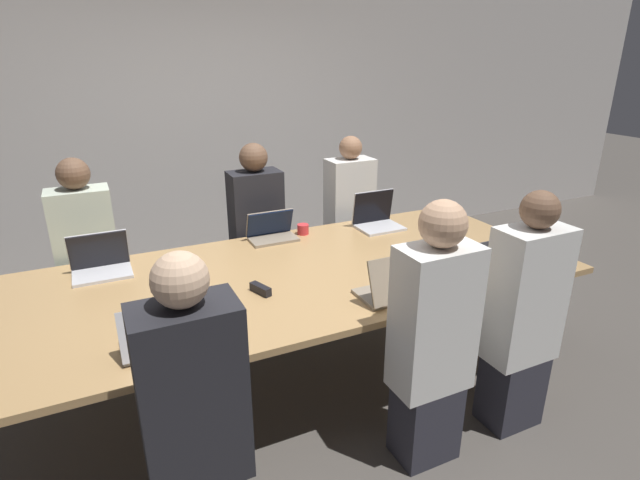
% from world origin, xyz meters
% --- Properties ---
extents(ground_plane, '(24.00, 24.00, 0.00)m').
position_xyz_m(ground_plane, '(0.00, 0.00, 0.00)').
color(ground_plane, '#4C4742').
extents(curtain_wall, '(12.00, 0.06, 2.80)m').
position_xyz_m(curtain_wall, '(0.00, 2.30, 1.40)').
color(curtain_wall, '#BCB7B2').
rests_on(curtain_wall, ground_plane).
extents(conference_table, '(3.64, 1.51, 0.77)m').
position_xyz_m(conference_table, '(0.00, 0.00, 0.72)').
color(conference_table, tan).
rests_on(conference_table, ground_plane).
extents(laptop_near_left, '(0.35, 0.24, 0.24)m').
position_xyz_m(laptop_near_left, '(-0.86, -0.54, 0.84)').
color(laptop_near_left, '#B7B7BC').
rests_on(laptop_near_left, conference_table).
extents(person_near_left, '(0.40, 0.24, 1.43)m').
position_xyz_m(person_near_left, '(-0.82, -1.01, 0.69)').
color(person_near_left, '#2D2D38').
rests_on(person_near_left, ground_plane).
extents(cup_near_left, '(0.09, 0.09, 0.08)m').
position_xyz_m(cup_near_left, '(-0.60, -0.55, 0.81)').
color(cup_near_left, white).
rests_on(cup_near_left, conference_table).
extents(laptop_near_right, '(0.34, 0.27, 0.28)m').
position_xyz_m(laptop_near_right, '(1.08, -0.61, 0.85)').
color(laptop_near_right, '#333338').
rests_on(laptop_near_right, conference_table).
extents(person_near_right, '(0.40, 0.24, 1.42)m').
position_xyz_m(person_near_right, '(1.01, -0.94, 0.69)').
color(person_near_right, '#2D2D38').
rests_on(person_near_right, ground_plane).
extents(bottle_near_right, '(0.07, 0.07, 0.24)m').
position_xyz_m(bottle_near_right, '(0.79, -0.45, 0.88)').
color(bottle_near_right, '#ADD1E0').
rests_on(bottle_near_right, conference_table).
extents(laptop_far_right, '(0.35, 0.28, 0.28)m').
position_xyz_m(laptop_far_right, '(0.97, 0.54, 0.85)').
color(laptop_far_right, silver).
rests_on(laptop_far_right, conference_table).
extents(person_far_right, '(0.40, 0.24, 1.42)m').
position_xyz_m(person_far_right, '(0.99, 1.04, 0.69)').
color(person_far_right, '#2D2D38').
rests_on(person_far_right, ground_plane).
extents(laptop_far_left, '(0.35, 0.25, 0.26)m').
position_xyz_m(laptop_far_left, '(-1.06, 0.52, 0.85)').
color(laptop_far_left, silver).
rests_on(laptop_far_left, conference_table).
extents(person_far_left, '(0.40, 0.24, 1.43)m').
position_xyz_m(person_far_left, '(-1.14, 0.94, 0.70)').
color(person_far_left, '#2D2D38').
rests_on(person_far_left, ground_plane).
extents(laptop_near_midright, '(0.35, 0.27, 0.27)m').
position_xyz_m(laptop_near_midright, '(0.40, -0.57, 0.85)').
color(laptop_near_midright, gray).
rests_on(laptop_near_midright, conference_table).
extents(person_near_midright, '(0.40, 0.24, 1.45)m').
position_xyz_m(person_near_midright, '(0.39, -0.94, 0.71)').
color(person_near_midright, '#2D2D38').
rests_on(person_near_midright, ground_plane).
extents(laptop_far_center, '(0.35, 0.22, 0.22)m').
position_xyz_m(laptop_far_center, '(0.12, 0.63, 0.84)').
color(laptop_far_center, gray).
rests_on(laptop_far_center, conference_table).
extents(person_far_center, '(0.40, 0.24, 1.44)m').
position_xyz_m(person_far_center, '(0.10, 0.94, 0.70)').
color(person_far_center, '#2D2D38').
rests_on(person_far_center, ground_plane).
extents(cup_far_center, '(0.09, 0.09, 0.08)m').
position_xyz_m(cup_far_center, '(0.37, 0.63, 0.81)').
color(cup_far_center, red).
rests_on(cup_far_center, conference_table).
extents(stapler, '(0.09, 0.16, 0.05)m').
position_xyz_m(stapler, '(-0.25, -0.18, 0.80)').
color(stapler, black).
rests_on(stapler, conference_table).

